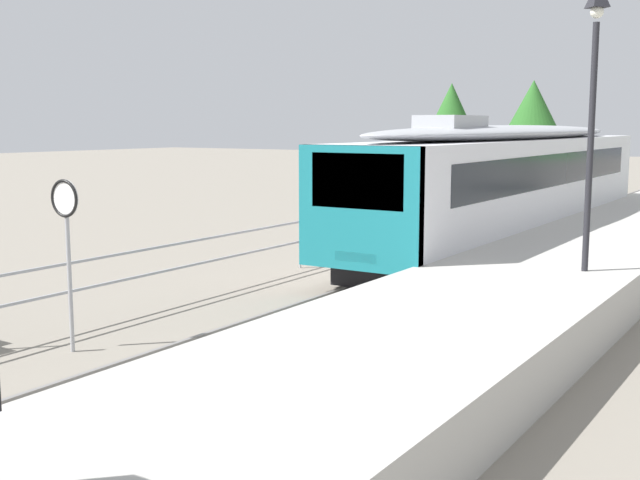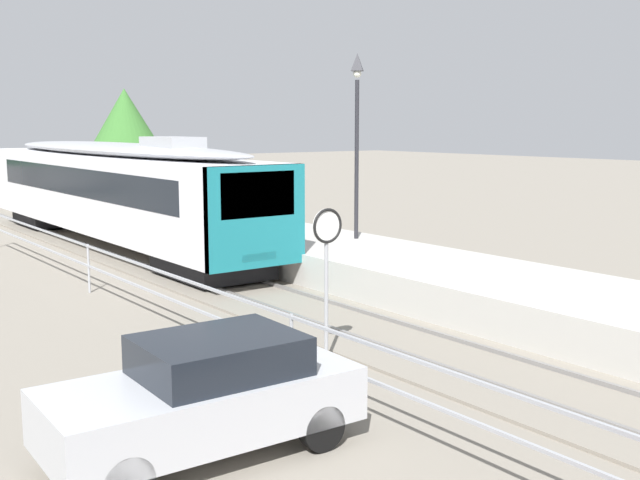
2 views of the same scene
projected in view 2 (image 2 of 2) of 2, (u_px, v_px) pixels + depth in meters
ground_plane at (87, 285)px, 20.33m from camera, size 160.00×160.00×0.00m
track_rails at (189, 271)px, 22.11m from camera, size 3.20×60.00×0.14m
commuter_train at (114, 186)px, 26.05m from camera, size 2.82×18.63×3.74m
station_platform at (281, 246)px, 23.98m from camera, size 3.90×60.00×0.90m
platform_lamp_mid_platform at (357, 111)px, 21.97m from camera, size 0.34×0.34×5.35m
speed_limit_sign at (327, 247)px, 13.13m from camera, size 0.61×0.10×2.81m
carpark_fence at (291, 335)px, 12.11m from camera, size 0.06×36.06×1.25m
parked_hatchback_silver at (206, 395)px, 9.76m from camera, size 4.05×1.88×1.53m
tree_behind_carpark at (125, 127)px, 47.53m from camera, size 5.52×5.52×6.49m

